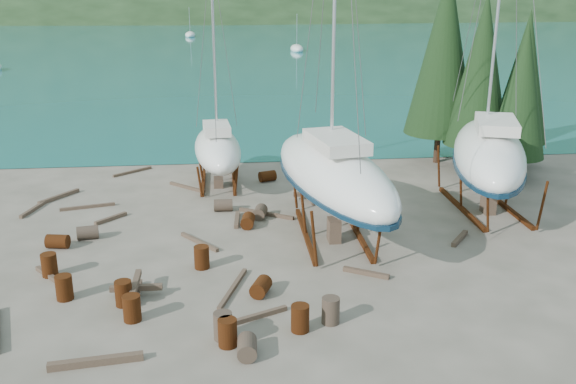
{
  "coord_description": "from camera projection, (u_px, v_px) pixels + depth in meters",
  "views": [
    {
      "loc": [
        -1.73,
        -22.5,
        10.43
      ],
      "look_at": [
        0.84,
        3.0,
        2.01
      ],
      "focal_mm": 40.0,
      "sensor_mm": 36.0,
      "label": 1
    }
  ],
  "objects": [
    {
      "name": "drum_3",
      "position": [
        228.0,
        333.0,
        19.18
      ],
      "size": [
        0.58,
        0.58,
        0.88
      ],
      "primitive_type": "cylinder",
      "color": "#4F200D",
      "rests_on": "ground"
    },
    {
      "name": "drum_12",
      "position": [
        261.0,
        287.0,
        22.38
      ],
      "size": [
        0.86,
        1.03,
        0.58
      ],
      "primitive_type": "cylinder",
      "rotation": [
        1.57,
        0.0,
        2.77
      ],
      "color": "#4F200D",
      "rests_on": "ground"
    },
    {
      "name": "drum_8",
      "position": [
        49.0,
        265.0,
        23.77
      ],
      "size": [
        0.58,
        0.58,
        0.88
      ],
      "primitive_type": "cylinder",
      "color": "#4F200D",
      "rests_on": "ground"
    },
    {
      "name": "timber_pile_fore",
      "position": [
        136.0,
        288.0,
        22.3
      ],
      "size": [
        1.8,
        1.8,
        0.6
      ],
      "color": "brown",
      "rests_on": "ground"
    },
    {
      "name": "cypress_back_left",
      "position": [
        444.0,
        51.0,
        36.89
      ],
      "size": [
        4.14,
        4.14,
        11.5
      ],
      "color": "black",
      "rests_on": "ground"
    },
    {
      "name": "drum_0",
      "position": [
        64.0,
        288.0,
        22.01
      ],
      "size": [
        0.58,
        0.58,
        0.88
      ],
      "primitive_type": "cylinder",
      "color": "#4F200D",
      "rests_on": "ground"
    },
    {
      "name": "bay_water",
      "position": [
        224.0,
        4.0,
        322.46
      ],
      "size": [
        700.0,
        700.0,
        0.0
      ],
      "primitive_type": "plane",
      "color": "#18697B",
      "rests_on": "ground"
    },
    {
      "name": "timber_9",
      "position": [
        187.0,
        187.0,
        33.95
      ],
      "size": [
        1.95,
        1.85,
        0.15
      ],
      "primitive_type": "cube",
      "rotation": [
        0.0,
        0.0,
        0.82
      ],
      "color": "brown",
      "rests_on": "ground"
    },
    {
      "name": "cypress_near_right",
      "position": [
        481.0,
        70.0,
        35.41
      ],
      "size": [
        3.6,
        3.6,
        10.0
      ],
      "color": "black",
      "rests_on": "ground"
    },
    {
      "name": "drum_9",
      "position": [
        223.0,
        205.0,
        30.58
      ],
      "size": [
        0.89,
        0.6,
        0.58
      ],
      "primitive_type": "cylinder",
      "rotation": [
        1.57,
        0.0,
        1.55
      ],
      "color": "#2D2823",
      "rests_on": "ground"
    },
    {
      "name": "large_sailboat_far",
      "position": [
        489.0,
        153.0,
        30.03
      ],
      "size": [
        6.34,
        11.27,
        17.12
      ],
      "rotation": [
        0.0,
        0.0,
        -0.31
      ],
      "color": "white",
      "rests_on": "ground"
    },
    {
      "name": "timber_5",
      "position": [
        253.0,
        317.0,
        20.79
      ],
      "size": [
        2.31,
        1.2,
        0.16
      ],
      "primitive_type": "cube",
      "rotation": [
        0.0,
        0.0,
        2.01
      ],
      "color": "brown",
      "rests_on": "ground"
    },
    {
      "name": "far_house_left",
      "position": [
        31.0,
        7.0,
        197.66
      ],
      "size": [
        6.6,
        5.6,
        5.6
      ],
      "color": "beige",
      "rests_on": "ground"
    },
    {
      "name": "drum_13",
      "position": [
        132.0,
        308.0,
        20.62
      ],
      "size": [
        0.58,
        0.58,
        0.88
      ],
      "primitive_type": "cylinder",
      "color": "#4F200D",
      "rests_on": "ground"
    },
    {
      "name": "worker",
      "position": [
        355.0,
        210.0,
        28.39
      ],
      "size": [
        0.5,
        0.66,
        1.61
      ],
      "primitive_type": "imported",
      "rotation": [
        0.0,
        0.0,
        1.79
      ],
      "color": "navy",
      "rests_on": "ground"
    },
    {
      "name": "moored_boat_mid",
      "position": [
        297.0,
        49.0,
        101.14
      ],
      "size": [
        2.0,
        5.0,
        6.05
      ],
      "color": "white",
      "rests_on": "ground"
    },
    {
      "name": "timber_12",
      "position": [
        50.0,
        276.0,
        23.67
      ],
      "size": [
        1.43,
        1.69,
        0.17
      ],
      "primitive_type": "cube",
      "rotation": [
        0.0,
        0.0,
        0.69
      ],
      "color": "brown",
      "rests_on": "ground"
    },
    {
      "name": "cypress_mid_right",
      "position": [
        522.0,
        91.0,
        33.94
      ],
      "size": [
        3.06,
        3.06,
        8.5
      ],
      "color": "black",
      "rests_on": "ground"
    },
    {
      "name": "cypress_far_right",
      "position": [
        524.0,
        77.0,
        36.83
      ],
      "size": [
        3.24,
        3.24,
        9.0
      ],
      "color": "black",
      "rests_on": "ground"
    },
    {
      "name": "drum_15",
      "position": [
        88.0,
        233.0,
        27.25
      ],
      "size": [
        0.97,
        0.72,
        0.58
      ],
      "primitive_type": "cylinder",
      "rotation": [
        1.57,
        0.0,
        1.75
      ],
      "color": "#2D2823",
      "rests_on": "ground"
    },
    {
      "name": "drum_5",
      "position": [
        331.0,
        310.0,
        20.48
      ],
      "size": [
        0.58,
        0.58,
        0.88
      ],
      "primitive_type": "cylinder",
      "color": "#2D2823",
      "rests_on": "ground"
    },
    {
      "name": "timber_8",
      "position": [
        237.0,
        220.0,
        29.29
      ],
      "size": [
        0.31,
        1.86,
        0.19
      ],
      "primitive_type": "cube",
      "rotation": [
        0.0,
        0.0,
        3.08
      ],
      "color": "brown",
      "rests_on": "ground"
    },
    {
      "name": "timber_1",
      "position": [
        460.0,
        238.0,
        27.13
      ],
      "size": [
        1.18,
        1.47,
        0.19
      ],
      "primitive_type": "cube",
      "rotation": [
        0.0,
        0.0,
        2.49
      ],
      "color": "brown",
      "rests_on": "ground"
    },
    {
      "name": "timber_16",
      "position": [
        96.0,
        361.0,
        18.31
      ],
      "size": [
        2.66,
        0.57,
        0.23
      ],
      "primitive_type": "cube",
      "rotation": [
        0.0,
        0.0,
        1.7
      ],
      "color": "brown",
      "rests_on": "ground"
    },
    {
      "name": "timber_6",
      "position": [
        299.0,
        182.0,
        34.86
      ],
      "size": [
        1.05,
        1.68,
        0.19
      ],
      "primitive_type": "cube",
      "rotation": [
        0.0,
        0.0,
        0.51
      ],
      "color": "brown",
      "rests_on": "ground"
    },
    {
      "name": "drum_14",
      "position": [
        202.0,
        257.0,
        24.43
      ],
      "size": [
        0.58,
        0.58,
        0.88
      ],
      "primitive_type": "cylinder",
      "color": "#4F200D",
      "rests_on": "ground"
    },
    {
      "name": "drum_7",
      "position": [
        300.0,
        318.0,
        20.01
      ],
      "size": [
        0.58,
        0.58,
        0.88
      ],
      "primitive_type": "cylinder",
      "color": "#4F200D",
      "rests_on": "ground"
    },
    {
      "name": "timber_10",
      "position": [
        266.0,
        214.0,
        30.07
      ],
      "size": [
        2.5,
        1.65,
        0.16
      ],
      "primitive_type": "cube",
      "rotation": [
        0.0,
        0.0,
        1.01
      ],
      "color": "brown",
      "rests_on": "ground"
    },
    {
      "name": "timber_7",
      "position": [
        366.0,
        273.0,
        23.95
      ],
      "size": [
        1.62,
        1.07,
        0.17
      ],
      "primitive_type": "cube",
      "rotation": [
        0.0,
        0.0,
        1.03
      ],
      "color": "brown",
      "rests_on": "ground"
    },
    {
      "name": "large_sailboat_near",
      "position": [
        333.0,
        174.0,
        26.75
      ],
      "size": [
        5.29,
        11.5,
        17.46
      ],
      "rotation": [
        0.0,
        0.0,
        0.19
      ],
      "color": "white",
      "rests_on": "ground"
    },
    {
      "name": "drum_10",
      "position": [
        124.0,
        293.0,
        21.61
      ],
      "size": [
        0.58,
        0.58,
        0.88
      ],
      "primitive_type": "cylinder",
      "color": "#4F200D",
      "rests_on": "ground"
    },
    {
      "name": "timber_4",
      "position": [
        111.0,
        218.0,
        29.45
      ],
      "size": [
        1.31,
        1.38,
        0.17
      ],
      "primitive_type": "cube",
      "rotation": [
        0.0,
        0.0,
        2.38
      ],
      "color": "brown",
      "rests_on": "ground"
    },
    {
      "name": "drum_16",
      "position": [
        223.0,
        326.0,
        19.56
      ],
      "size": [
        0.58,
        0.58,
        0.88
      ],
      "primitive_type": "cylinder",
      "color": "#2D2823",
      "rests_on": "ground"
    },
    {
      "name": "timber_3",
      "position": [
        233.0,
        289.0,
        22.75
      ],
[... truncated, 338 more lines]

